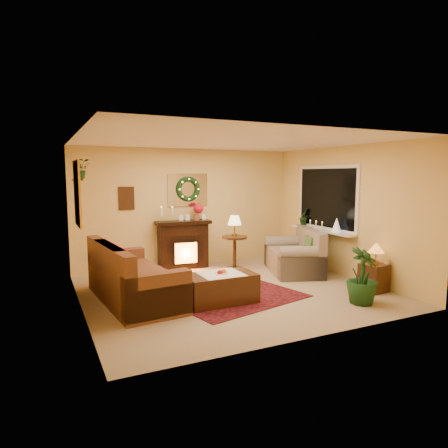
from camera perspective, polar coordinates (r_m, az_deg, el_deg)
name	(u,v)px	position (r m, az deg, el deg)	size (l,w,h in m)	color
floor	(232,291)	(7.12, 1.22, -9.54)	(5.00, 5.00, 0.00)	beige
ceiling	(233,141)	(6.85, 1.28, 11.80)	(5.00, 5.00, 0.00)	white
wall_back	(188,208)	(8.93, -5.21, 2.30)	(5.00, 5.00, 0.00)	#EFD88C
wall_front	(315,235)	(4.97, 12.90, -1.58)	(5.00, 5.00, 0.00)	#EFD88C
wall_left	(79,225)	(6.18, -20.00, -0.18)	(4.50, 4.50, 0.00)	#EFD88C
wall_right	(345,212)	(8.28, 16.93, 1.66)	(4.50, 4.50, 0.00)	#EFD88C
area_rug	(235,297)	(6.79, 1.61, -10.32)	(2.12, 1.59, 0.01)	maroon
sofa	(135,275)	(6.64, -12.66, -7.09)	(0.98, 2.23, 0.96)	#493825
red_throw	(132,271)	(6.78, -13.06, -6.59)	(0.78, 1.26, 0.02)	#BD3627
fireplace	(183,243)	(8.76, -5.87, -2.75)	(1.06, 0.34, 0.97)	#311814
poinsettia	(198,208)	(8.79, -3.69, 2.24)	(0.22, 0.22, 0.22)	red
mantel_candle_a	(161,212)	(8.50, -8.95, 1.74)	(0.06, 0.06, 0.18)	white
mantel_candle_b	(172,211)	(8.58, -7.42, 1.81)	(0.06, 0.06, 0.17)	white
mantel_mirror	(188,190)	(8.88, -5.20, 4.86)	(0.92, 0.02, 0.72)	white
wreath	(188,189)	(8.85, -5.11, 4.98)	(0.55, 0.55, 0.11)	#194719
wall_art	(127,198)	(8.52, -13.76, 3.59)	(0.32, 0.03, 0.48)	#381E11
gold_mirror	(77,194)	(6.44, -20.24, 4.11)	(0.03, 0.84, 1.00)	gold
hanging_plant	(81,178)	(7.19, -19.73, 6.14)	(0.33, 0.28, 0.36)	#194719
loveseat	(293,252)	(8.49, 9.85, -4.01)	(0.91, 1.57, 0.91)	gray
window_frame	(327,198)	(8.67, 14.47, 3.62)	(0.03, 1.86, 1.36)	white
window_glass	(326,198)	(8.66, 14.40, 3.62)	(0.02, 1.70, 1.22)	black
window_sill	(322,230)	(8.67, 13.80, -0.88)	(0.22, 1.86, 0.04)	white
mini_tree	(337,225)	(8.28, 15.78, -0.11)	(0.19, 0.19, 0.29)	white
sill_plant	(304,217)	(9.20, 11.35, 0.98)	(0.29, 0.23, 0.52)	#18471C
side_table_round	(234,254)	(8.67, 1.50, -4.33)	(0.55, 0.55, 0.72)	black
lamp_cream	(235,229)	(8.61, 1.52, -0.66)	(0.30, 0.30, 0.45)	#F9E290
end_table_square	(374,276)	(7.52, 20.62, -6.97)	(0.40, 0.40, 0.49)	#4D2B1D
lamp_tiffany	(376,249)	(7.44, 20.92, -3.38)	(0.28, 0.28, 0.41)	#F39F40
coffee_table	(220,290)	(6.43, -0.51, -9.40)	(1.11, 0.61, 0.47)	#3D261A
fruit_bowl	(222,275)	(6.39, -0.24, -7.29)	(0.26, 0.26, 0.06)	white
floor_palm	(362,276)	(6.70, 19.17, -7.01)	(1.49, 1.49, 2.67)	#18541B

